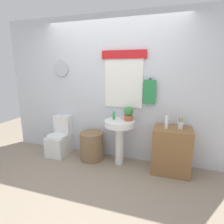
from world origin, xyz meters
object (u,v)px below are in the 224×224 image
(wooden_cabinet, at_px, (171,150))
(soap_bottle, at_px, (114,115))
(laundry_hamper, at_px, (92,146))
(pedestal_sink, at_px, (120,131))
(toothbrush_cup, at_px, (180,125))
(potted_plant, at_px, (129,113))
(toilet, at_px, (60,139))
(lotion_bottle, at_px, (167,122))

(wooden_cabinet, height_order, soap_bottle, soap_bottle)
(laundry_hamper, distance_m, wooden_cabinet, 1.43)
(pedestal_sink, xyz_separation_m, toothbrush_cup, (0.99, 0.02, 0.20))
(pedestal_sink, xyz_separation_m, potted_plant, (0.14, 0.06, 0.32))
(toilet, height_order, potted_plant, potted_plant)
(lotion_bottle, bearing_deg, potted_plant, 171.08)
(toothbrush_cup, bearing_deg, potted_plant, 177.30)
(laundry_hamper, bearing_deg, potted_plant, 5.04)
(soap_bottle, distance_m, toothbrush_cup, 1.11)
(wooden_cabinet, height_order, toothbrush_cup, toothbrush_cup)
(toothbrush_cup, bearing_deg, wooden_cabinet, -169.14)
(pedestal_sink, bearing_deg, wooden_cabinet, 0.00)
(laundry_hamper, relative_size, toothbrush_cup, 2.81)
(toilet, bearing_deg, potted_plant, 0.94)
(toilet, relative_size, laundry_hamper, 1.48)
(potted_plant, xyz_separation_m, toothbrush_cup, (0.85, -0.04, -0.12))
(wooden_cabinet, relative_size, potted_plant, 3.09)
(laundry_hamper, xyz_separation_m, pedestal_sink, (0.54, -0.00, 0.35))
(toilet, relative_size, lotion_bottle, 3.64)
(wooden_cabinet, bearing_deg, potted_plant, 175.38)
(toilet, distance_m, laundry_hamper, 0.71)
(toilet, relative_size, soap_bottle, 5.40)
(lotion_bottle, bearing_deg, toothbrush_cup, 16.00)
(laundry_hamper, distance_m, potted_plant, 0.96)
(laundry_hamper, relative_size, soap_bottle, 3.64)
(pedestal_sink, bearing_deg, lotion_bottle, -2.95)
(pedestal_sink, height_order, soap_bottle, soap_bottle)
(pedestal_sink, distance_m, toothbrush_cup, 1.01)
(toothbrush_cup, bearing_deg, lotion_bottle, -164.00)
(pedestal_sink, relative_size, lotion_bottle, 3.79)
(pedestal_sink, relative_size, potted_plant, 3.30)
(laundry_hamper, height_order, pedestal_sink, pedestal_sink)
(wooden_cabinet, bearing_deg, toothbrush_cup, 10.86)
(toilet, height_order, toothbrush_cup, toothbrush_cup)
(toilet, xyz_separation_m, potted_plant, (1.39, 0.02, 0.64))
(laundry_hamper, distance_m, toothbrush_cup, 1.62)
(lotion_bottle, relative_size, toothbrush_cup, 1.15)
(lotion_bottle, bearing_deg, pedestal_sink, 177.05)
(pedestal_sink, height_order, potted_plant, potted_plant)
(soap_bottle, bearing_deg, laundry_hamper, -173.22)
(potted_plant, height_order, lotion_bottle, potted_plant)
(pedestal_sink, distance_m, wooden_cabinet, 0.91)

